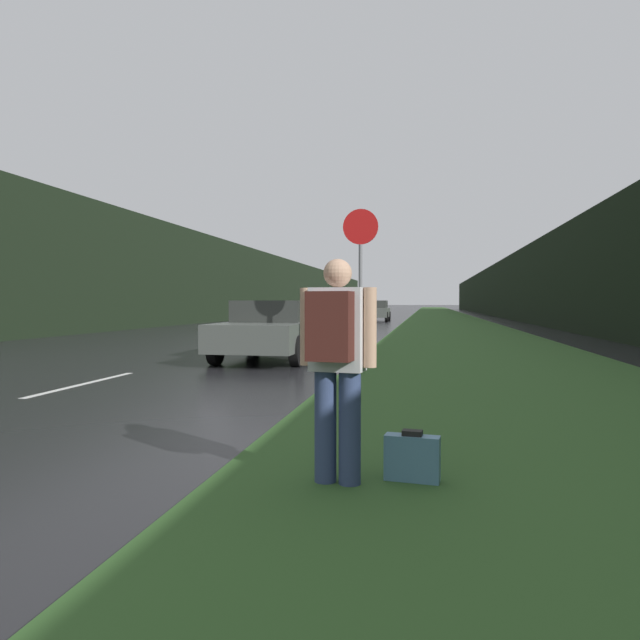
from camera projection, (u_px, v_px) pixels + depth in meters
name	position (u px, v px, depth m)	size (l,w,h in m)	color
grass_verge	(447.00, 322.00, 39.83)	(6.00, 240.00, 0.02)	#2D5123
lane_stripe_b	(84.00, 384.00, 9.58)	(0.12, 3.00, 0.01)	silver
lane_stripe_c	(228.00, 350.00, 16.46)	(0.12, 3.00, 0.01)	silver
lane_stripe_d	(287.00, 336.00, 23.33)	(0.12, 3.00, 0.01)	silver
lane_stripe_e	(319.00, 328.00, 30.21)	(0.12, 3.00, 0.01)	silver
treeline_far_side	(255.00, 285.00, 52.73)	(2.00, 140.00, 6.00)	black
treeline_near_side	(516.00, 288.00, 48.45)	(2.00, 140.00, 5.13)	black
stop_sign	(360.00, 273.00, 11.04)	(0.69, 0.07, 3.18)	slate
hitchhiker_with_backpack	(336.00, 356.00, 4.21)	(0.59, 0.45, 1.70)	navy
suitcase	(412.00, 459.00, 4.32)	(0.43, 0.19, 0.41)	teal
car_passing_near	(273.00, 329.00, 13.70)	(2.02, 4.40, 1.42)	#4C514C
car_passing_far	(376.00, 311.00, 41.11)	(1.90, 4.17, 1.51)	#4C514C
car_oncoming	(333.00, 310.00, 47.12)	(1.99, 4.23, 1.40)	black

